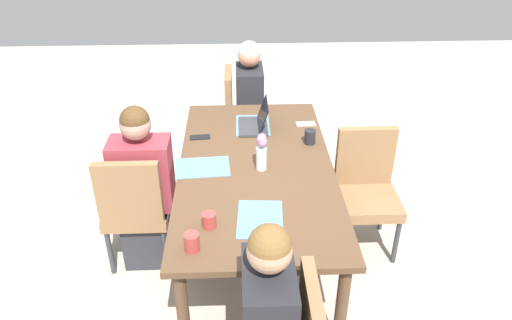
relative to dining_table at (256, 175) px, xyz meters
The scene contains 17 objects.
ground_plane 0.66m from the dining_table, ahead, with size 10.00×10.00×0.00m, color #B2A899.
dining_table is the anchor object (origin of this frame).
chair_far_left_near 0.85m from the dining_table, 95.63° to the left, with size 0.44×0.44×0.90m.
person_far_left_near 0.78m from the dining_table, 90.50° to the left, with size 0.36×0.40×1.19m.
chair_head_right_left_mid 1.37m from the dining_table, ahead, with size 0.44×0.44×0.90m.
person_head_right_left_mid 1.30m from the dining_table, ahead, with size 0.40×0.36×1.19m.
chair_near_right_near 0.82m from the dining_table, 83.02° to the right, with size 0.44×0.44×0.90m.
flower_vase 0.21m from the dining_table, 130.54° to the right, with size 0.08×0.07×0.26m.
placemat_far_left_near 0.37m from the dining_table, 90.48° to the left, with size 0.36×0.26×0.00m, color slate.
placemat_head_right_left_mid 0.61m from the dining_table, ahead, with size 0.36×0.26×0.00m, color slate.
placemat_head_left_left_far 0.58m from the dining_table, behind, with size 0.36×0.26×0.00m, color slate.
laptop_head_right_left_mid 0.58m from the dining_table, ahead, with size 0.32×0.22×0.21m.
coffee_mug_near_left 0.70m from the dining_table, 155.51° to the left, with size 0.08×0.08×0.09m, color #AD3D38.
coffee_mug_near_right 0.91m from the dining_table, 155.82° to the left, with size 0.08×0.08×0.10m, color #AD3D38.
coffee_mug_centre_left 0.52m from the dining_table, 52.72° to the right, with size 0.08×0.08×0.10m, color #232328.
phone_black 0.59m from the dining_table, 43.39° to the left, with size 0.15×0.07×0.01m, color black.
phone_silver 0.74m from the dining_table, 34.11° to the right, with size 0.15×0.07×0.01m, color silver.
Camera 1 is at (-2.82, 0.11, 2.48)m, focal length 34.53 mm.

